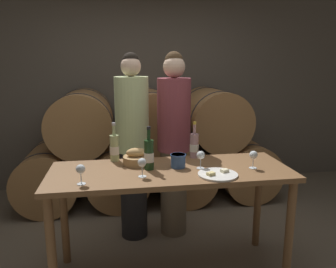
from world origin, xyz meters
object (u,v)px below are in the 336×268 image
at_px(person_right, 174,143).
at_px(wine_glass_far_left, 81,170).
at_px(wine_glass_center, 201,156).
at_px(blue_crock, 178,160).
at_px(wine_bottle_red, 149,154).
at_px(wine_bottle_white, 114,148).
at_px(wine_bottle_rose, 194,145).
at_px(cheese_plate, 218,174).
at_px(wine_glass_left, 142,163).
at_px(person_left, 133,146).
at_px(bread_basket, 136,158).
at_px(tasting_table, 171,183).
at_px(wine_glass_right, 253,156).

xyz_separation_m(person_right, wine_glass_far_left, (-0.79, -0.87, 0.06)).
xyz_separation_m(person_right, wine_glass_center, (0.09, -0.67, 0.06)).
xyz_separation_m(blue_crock, wine_glass_center, (0.17, -0.06, 0.04)).
bearing_deg(wine_bottle_red, wine_glass_far_left, -153.34).
xyz_separation_m(wine_bottle_red, wine_bottle_white, (-0.26, 0.27, -0.01)).
height_order(wine_bottle_rose, cheese_plate, wine_bottle_rose).
bearing_deg(wine_glass_left, blue_crock, 30.27).
bearing_deg(person_right, wine_bottle_white, -147.91).
distance_m(person_left, wine_bottle_red, 0.64).
xyz_separation_m(cheese_plate, wine_glass_left, (-0.55, 0.06, 0.09)).
relative_size(wine_bottle_red, wine_bottle_white, 1.04).
relative_size(bread_basket, cheese_plate, 0.74).
bearing_deg(bread_basket, wine_glass_far_left, -135.92).
relative_size(wine_bottle_red, wine_glass_center, 2.41).
distance_m(wine_glass_far_left, wine_glass_left, 0.43).
bearing_deg(wine_bottle_red, person_right, 63.89).
height_order(wine_bottle_white, bread_basket, wine_bottle_white).
bearing_deg(wine_glass_left, bread_basket, 94.16).
bearing_deg(blue_crock, wine_bottle_white, 152.39).
bearing_deg(wine_glass_center, blue_crock, 161.35).
bearing_deg(bread_basket, tasting_table, -33.89).
height_order(tasting_table, wine_glass_far_left, wine_glass_far_left).
bearing_deg(cheese_plate, wine_bottle_white, 146.63).
bearing_deg(bread_basket, wine_glass_right, -15.51).
distance_m(blue_crock, wine_glass_left, 0.35).
distance_m(tasting_table, wine_glass_center, 0.32).
bearing_deg(bread_basket, person_right, 50.67).
height_order(wine_glass_left, wine_glass_center, same).
relative_size(person_right, wine_bottle_red, 5.34).
bearing_deg(tasting_table, wine_glass_right, -6.84).
bearing_deg(wine_glass_center, cheese_plate, -64.34).
height_order(wine_bottle_rose, wine_glass_left, wine_bottle_rose).
height_order(tasting_table, blue_crock, blue_crock).
height_order(person_right, wine_glass_far_left, person_right).
height_order(person_left, wine_glass_left, person_left).
bearing_deg(wine_bottle_rose, blue_crock, -127.14).
xyz_separation_m(person_right, blue_crock, (-0.07, -0.61, 0.02)).
height_order(wine_bottle_rose, bread_basket, wine_bottle_rose).
xyz_separation_m(person_left, cheese_plate, (0.57, -0.85, -0.02)).
distance_m(wine_bottle_white, wine_glass_far_left, 0.56).
bearing_deg(wine_glass_far_left, wine_glass_right, 6.14).
xyz_separation_m(bread_basket, wine_glass_far_left, (-0.40, -0.39, 0.05)).
relative_size(bread_basket, wine_glass_right, 1.54).
bearing_deg(wine_bottle_white, blue_crock, -27.61).
bearing_deg(tasting_table, bread_basket, 146.11).
height_order(person_right, wine_bottle_rose, person_right).
bearing_deg(wine_glass_center, person_right, 97.82).
distance_m(bread_basket, wine_glass_far_left, 0.56).
distance_m(wine_bottle_white, bread_basket, 0.22).
relative_size(person_right, wine_bottle_rose, 5.73).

